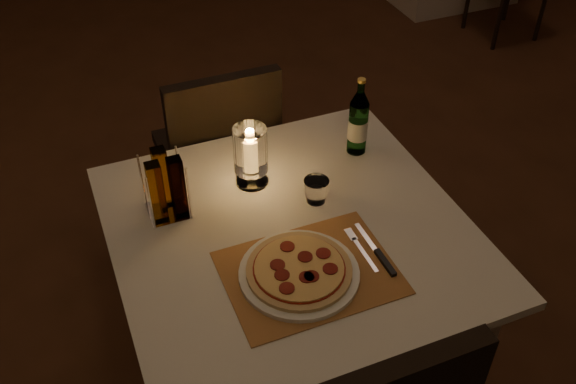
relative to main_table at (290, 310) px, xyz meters
name	(u,v)px	position (x,y,z in m)	size (l,w,h in m)	color
floor	(196,274)	(-0.17, 0.62, -0.38)	(8.00, 10.00, 0.02)	#4B2918
main_table	(290,310)	(0.00, 0.00, 0.00)	(1.00, 1.00, 0.74)	silver
chair_far	(220,146)	(0.00, 0.71, 0.18)	(0.42, 0.42, 0.90)	black
placemat	(309,273)	(-0.02, -0.18, 0.37)	(0.45, 0.34, 0.00)	#A56B39
plate	(299,273)	(-0.05, -0.18, 0.38)	(0.32, 0.32, 0.01)	white
pizza	(299,269)	(-0.05, -0.18, 0.39)	(0.28, 0.28, 0.02)	#D8B77F
fork	(359,247)	(0.14, -0.15, 0.37)	(0.02, 0.18, 0.00)	silver
knife	(381,257)	(0.18, -0.21, 0.37)	(0.02, 0.22, 0.01)	black
tumbler	(316,191)	(0.12, 0.08, 0.40)	(0.08, 0.08, 0.08)	white
water_bottle	(358,123)	(0.34, 0.27, 0.47)	(0.06, 0.06, 0.27)	#5BA157
hurricane_candle	(250,152)	(-0.03, 0.24, 0.48)	(0.10, 0.10, 0.20)	white
cruet_caddy	(166,188)	(-0.31, 0.19, 0.46)	(0.12, 0.12, 0.21)	white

